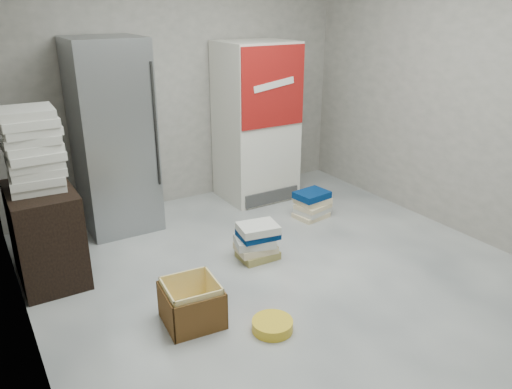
{
  "coord_description": "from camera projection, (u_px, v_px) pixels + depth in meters",
  "views": [
    {
      "loc": [
        -2.17,
        -2.7,
        2.21
      ],
      "look_at": [
        -0.11,
        0.7,
        0.66
      ],
      "focal_mm": 35.0,
      "sensor_mm": 36.0,
      "label": 1
    }
  ],
  "objects": [
    {
      "name": "wood_shelf",
      "position": [
        46.0,
        234.0,
        4.14
      ],
      "size": [
        0.5,
        0.8,
        0.8
      ],
      "primitive_type": "cube",
      "color": "black",
      "rests_on": "ground"
    },
    {
      "name": "phonebook_stack_side",
      "position": [
        312.0,
        204.0,
        5.4
      ],
      "size": [
        0.41,
        0.34,
        0.29
      ],
      "rotation": [
        0.0,
        0.0,
        0.14
      ],
      "color": "beige",
      "rests_on": "ground"
    },
    {
      "name": "phonebook_stack_main",
      "position": [
        257.0,
        241.0,
        4.51
      ],
      "size": [
        0.42,
        0.37,
        0.35
      ],
      "rotation": [
        0.0,
        0.0,
        -0.15
      ],
      "color": "#9B8F4E",
      "rests_on": "ground"
    },
    {
      "name": "ground",
      "position": [
        313.0,
        295.0,
        4.0
      ],
      "size": [
        5.0,
        5.0,
        0.0
      ],
      "primitive_type": "plane",
      "color": "silver",
      "rests_on": "ground"
    },
    {
      "name": "bucket_lid",
      "position": [
        272.0,
        325.0,
        3.57
      ],
      "size": [
        0.33,
        0.33,
        0.08
      ],
      "primitive_type": "cylinder",
      "rotation": [
        0.0,
        0.0,
        -0.12
      ],
      "color": "yellow",
      "rests_on": "ground"
    },
    {
      "name": "room_shell",
      "position": [
        324.0,
        66.0,
        3.35
      ],
      "size": [
        4.04,
        5.04,
        2.82
      ],
      "color": "#A7A096",
      "rests_on": "ground"
    },
    {
      "name": "steel_fridge",
      "position": [
        113.0,
        137.0,
        4.92
      ],
      "size": [
        0.7,
        0.72,
        1.9
      ],
      "color": "gray",
      "rests_on": "ground"
    },
    {
      "name": "cardboard_box",
      "position": [
        192.0,
        306.0,
        3.63
      ],
      "size": [
        0.44,
        0.44,
        0.33
      ],
      "rotation": [
        0.0,
        0.0,
        -0.09
      ],
      "color": "yellow",
      "rests_on": "ground"
    },
    {
      "name": "supply_box_stack",
      "position": [
        33.0,
        150.0,
        3.88
      ],
      "size": [
        0.44,
        0.44,
        0.65
      ],
      "color": "silver",
      "rests_on": "wood_shelf"
    },
    {
      "name": "coke_cooler",
      "position": [
        256.0,
        122.0,
        5.73
      ],
      "size": [
        0.8,
        0.73,
        1.8
      ],
      "color": "silver",
      "rests_on": "ground"
    }
  ]
}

